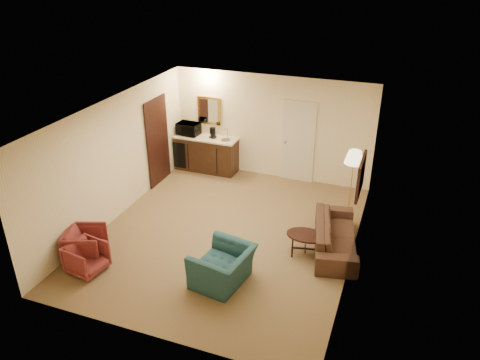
# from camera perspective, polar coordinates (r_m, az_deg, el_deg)

# --- Properties ---
(ground) EXTENTS (6.00, 6.00, 0.00)m
(ground) POSITION_cam_1_polar(r_m,az_deg,el_deg) (9.63, -1.60, -6.62)
(ground) COLOR brown
(ground) RESTS_ON ground
(room_walls) EXTENTS (5.02, 6.01, 2.61)m
(room_walls) POSITION_cam_1_polar(r_m,az_deg,el_deg) (9.51, -0.55, 4.61)
(room_walls) COLOR #F8E8BA
(room_walls) RESTS_ON ground
(wetbar_cabinet) EXTENTS (1.64, 0.58, 0.92)m
(wetbar_cabinet) POSITION_cam_1_polar(r_m,az_deg,el_deg) (12.21, -4.10, 3.22)
(wetbar_cabinet) COLOR #351E10
(wetbar_cabinet) RESTS_ON ground
(sofa) EXTENTS (0.96, 2.04, 0.77)m
(sofa) POSITION_cam_1_polar(r_m,az_deg,el_deg) (9.20, 11.64, -6.12)
(sofa) COLOR black
(sofa) RESTS_ON ground
(teal_armchair) EXTENTS (0.81, 1.11, 0.89)m
(teal_armchair) POSITION_cam_1_polar(r_m,az_deg,el_deg) (8.12, -2.15, -9.85)
(teal_armchair) COLOR #1C3F47
(teal_armchair) RESTS_ON ground
(rose_chair_near) EXTENTS (0.66, 0.69, 0.63)m
(rose_chair_near) POSITION_cam_1_polar(r_m,az_deg,el_deg) (8.88, -18.23, -8.86)
(rose_chair_near) COLOR maroon
(rose_chair_near) RESTS_ON ground
(rose_chair_far) EXTENTS (0.83, 0.85, 0.70)m
(rose_chair_far) POSITION_cam_1_polar(r_m,az_deg,el_deg) (9.20, -18.34, -7.29)
(rose_chair_far) COLOR maroon
(rose_chair_far) RESTS_ON ground
(coffee_table) EXTENTS (0.84, 0.65, 0.43)m
(coffee_table) POSITION_cam_1_polar(r_m,az_deg,el_deg) (9.03, 7.99, -7.74)
(coffee_table) COLOR black
(coffee_table) RESTS_ON ground
(floor_lamp) EXTENTS (0.52, 0.52, 1.53)m
(floor_lamp) POSITION_cam_1_polar(r_m,az_deg,el_deg) (10.21, 13.42, -0.44)
(floor_lamp) COLOR #AC8C39
(floor_lamp) RESTS_ON ground
(waste_bin) EXTENTS (0.30, 0.30, 0.28)m
(waste_bin) POSITION_cam_1_polar(r_m,az_deg,el_deg) (12.05, -1.36, 1.29)
(waste_bin) COLOR black
(waste_bin) RESTS_ON ground
(microwave) EXTENTS (0.59, 0.35, 0.38)m
(microwave) POSITION_cam_1_polar(r_m,az_deg,el_deg) (12.20, -6.31, 6.39)
(microwave) COLOR black
(microwave) RESTS_ON wetbar_cabinet
(coffee_maker) EXTENTS (0.17, 0.17, 0.28)m
(coffee_maker) POSITION_cam_1_polar(r_m,az_deg,el_deg) (11.93, -3.34, 5.77)
(coffee_maker) COLOR black
(coffee_maker) RESTS_ON wetbar_cabinet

